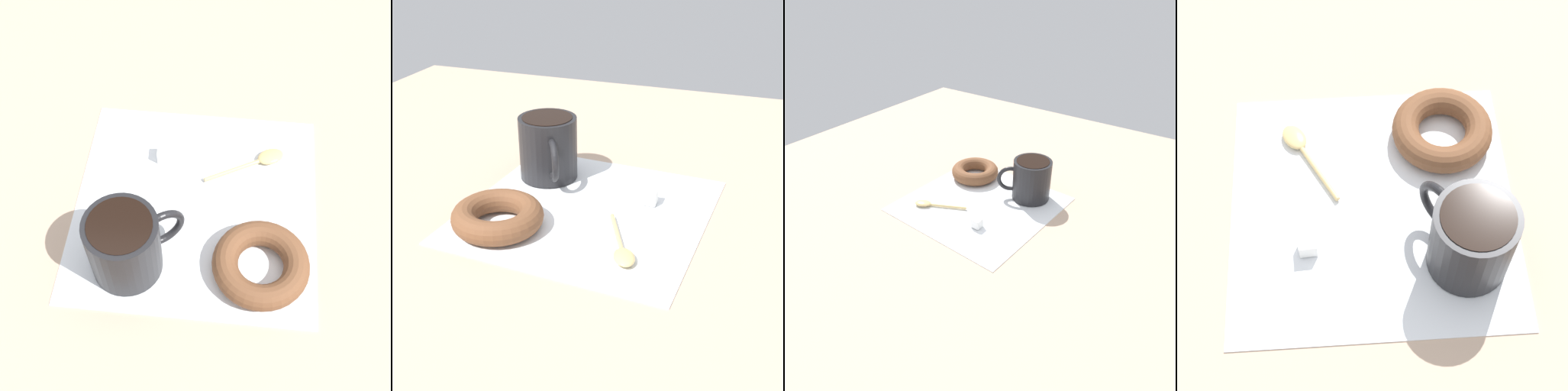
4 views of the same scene
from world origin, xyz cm
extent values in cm
cube|color=tan|center=(0.00, 0.00, -1.00)|extent=(120.00, 120.00, 2.00)
cube|color=white|center=(-1.32, -2.67, 0.15)|extent=(31.78, 31.78, 0.30)
cylinder|color=black|center=(7.34, -10.23, 4.75)|extent=(8.23, 8.23, 8.90)
cylinder|color=black|center=(7.34, -10.23, 9.00)|extent=(7.03, 7.03, 0.60)
torus|color=black|center=(4.95, -6.27, 4.75)|extent=(3.81, 5.50, 5.89)
torus|color=brown|center=(7.48, 5.17, 1.81)|extent=(11.22, 11.22, 3.01)
ellipsoid|color=#D8B772|center=(-9.00, 6.98, 0.75)|extent=(3.71, 4.28, 0.90)
cylinder|color=#D8B772|center=(-6.78, 2.27, 0.58)|extent=(4.21, 8.09, 0.56)
cube|color=white|center=(-8.49, -7.03, 1.22)|extent=(1.83, 1.83, 1.83)
camera|label=1|loc=(35.67, -1.11, 57.76)|focal=50.00mm
camera|label=2|loc=(-21.91, 55.24, 34.72)|focal=50.00mm
camera|label=3|loc=(-57.36, -42.96, 46.08)|focal=35.00mm
camera|label=4|loc=(-5.70, -37.43, 60.30)|focal=60.00mm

